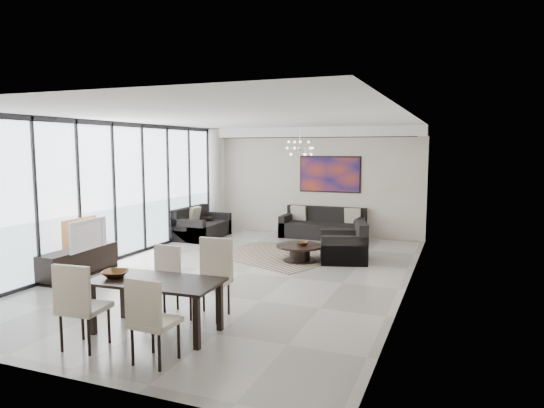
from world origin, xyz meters
The scene contains 20 objects.
room_shell centered at (0.46, 0.00, 1.45)m, with size 6.00×9.00×2.90m.
window_wall centered at (-2.86, 0.00, 1.47)m, with size 0.37×8.95×2.90m.
soffit centered at (0.00, 4.30, 2.77)m, with size 5.98×0.40×0.26m, color white.
painting centered at (0.50, 4.47, 1.65)m, with size 1.68×0.04×0.98m, color #AC3818.
chandelier centered at (0.30, 2.50, 2.35)m, with size 0.66×0.66×0.71m.
rug centered at (0.05, 1.60, 0.01)m, with size 2.64×2.03×0.01m, color black.
coffee_table centered at (0.71, 1.29, 0.19)m, with size 0.98×0.98×0.34m.
bowl_coffee centered at (0.76, 1.31, 0.38)m, with size 0.23×0.23×0.07m, color brown.
sofa_main centered at (0.44, 4.07, 0.27)m, with size 2.17×0.89×0.79m.
loveseat centered at (-2.55, 2.88, 0.27)m, with size 0.91×1.61×0.81m.
armchair centered at (1.59, 1.65, 0.28)m, with size 1.18×1.21×0.83m.
side_table centered at (-2.58, 3.23, 0.33)m, with size 0.36×0.36×0.50m.
tv_console centered at (-2.76, -1.29, 0.25)m, with size 0.46×1.63×0.51m, color black.
television centered at (-2.60, -1.29, 0.79)m, with size 0.97×0.13×0.56m, color gray.
dining_table centered at (0.22, -3.10, 0.60)m, with size 1.69×0.91×0.69m.
dining_chair_sw centered at (-0.28, -3.92, 0.60)m, with size 0.52×0.52×1.05m.
dining_chair_se centered at (0.72, -3.93, 0.57)m, with size 0.47×0.47×0.98m.
dining_chair_nw centered at (-0.18, -2.33, 0.54)m, with size 0.43×0.43×0.94m.
dining_chair_ne centered at (0.59, -2.27, 0.63)m, with size 0.52×0.52×1.09m.
bowl_dining centered at (-0.36, -3.17, 0.73)m, with size 0.33×0.33×0.08m, color brown.
Camera 1 is at (3.79, -8.15, 2.36)m, focal length 32.00 mm.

